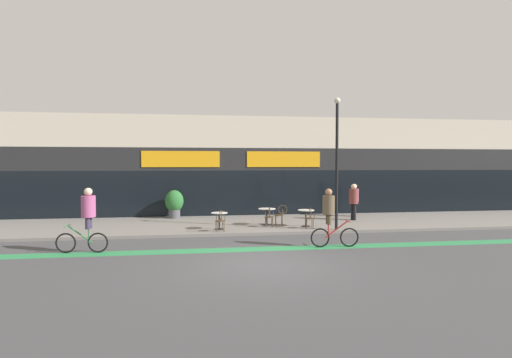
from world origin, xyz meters
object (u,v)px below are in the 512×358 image
at_px(bistro_table_0, 219,217).
at_px(pedestrian_near_end, 354,199).
at_px(cafe_chair_2_near, 310,217).
at_px(pedestrian_far_end, 354,197).
at_px(planter_pot, 174,203).
at_px(cafe_chair_1_side, 281,213).
at_px(cafe_chair_0_near, 220,219).
at_px(cyclist_1, 87,214).
at_px(bistro_table_1, 267,213).
at_px(lamp_post, 337,154).
at_px(cyclist_0, 330,214).
at_px(cafe_chair_1_near, 269,215).
at_px(bistro_table_2, 306,215).

xyz_separation_m(bistro_table_0, pedestrian_near_end, (6.65, 1.87, 0.54)).
distance_m(cafe_chair_2_near, pedestrian_far_end, 5.00).
bearing_deg(planter_pot, cafe_chair_1_side, -31.62).
distance_m(cafe_chair_2_near, planter_pot, 7.26).
bearing_deg(cafe_chair_0_near, bistro_table_0, -7.36).
xyz_separation_m(cyclist_1, pedestrian_far_end, (11.64, 6.49, -0.11)).
bearing_deg(bistro_table_1, lamp_post, -31.51).
relative_size(cyclist_0, pedestrian_far_end, 1.19).
distance_m(bistro_table_1, cafe_chair_2_near, 2.06).
xyz_separation_m(cafe_chair_1_near, pedestrian_near_end, (4.48, 1.63, 0.53)).
xyz_separation_m(cafe_chair_1_near, lamp_post, (2.67, -1.01, 2.63)).
xyz_separation_m(cafe_chair_0_near, cafe_chair_1_side, (2.79, 1.48, 0.00)).
bearing_deg(cafe_chair_1_side, bistro_table_0, 24.65).
height_order(bistro_table_1, pedestrian_far_end, pedestrian_far_end).
xyz_separation_m(bistro_table_0, pedestrian_far_end, (7.23, 3.21, 0.50)).
height_order(bistro_table_0, pedestrian_near_end, pedestrian_near_end).
bearing_deg(cafe_chair_1_side, lamp_post, 149.12).
bearing_deg(pedestrian_near_end, bistro_table_1, -178.33).
distance_m(bistro_table_2, pedestrian_far_end, 4.56).
height_order(bistro_table_0, planter_pot, planter_pot).
relative_size(lamp_post, cyclist_0, 2.71).
relative_size(bistro_table_2, pedestrian_near_end, 0.41).
relative_size(bistro_table_0, pedestrian_far_end, 0.42).
relative_size(cafe_chair_1_near, cafe_chair_2_near, 1.00).
relative_size(bistro_table_2, cyclist_1, 0.35).
distance_m(cyclist_0, pedestrian_far_end, 7.67).
distance_m(cafe_chair_0_near, cyclist_0, 4.68).
height_order(cafe_chair_0_near, cyclist_0, cyclist_0).
height_order(bistro_table_2, pedestrian_near_end, pedestrian_near_end).
bearing_deg(pedestrian_far_end, cafe_chair_1_near, 40.96).
bearing_deg(planter_pot, cyclist_0, -52.46).
distance_m(cafe_chair_1_near, lamp_post, 3.88).
height_order(bistro_table_0, bistro_table_1, bistro_table_1).
xyz_separation_m(bistro_table_0, planter_pot, (-2.08, 3.86, 0.27)).
height_order(cafe_chair_1_side, lamp_post, lamp_post).
distance_m(cafe_chair_2_near, lamp_post, 2.86).
bearing_deg(pedestrian_far_end, cafe_chair_1_side, 38.53).
bearing_deg(pedestrian_far_end, cyclist_1, 39.72).
xyz_separation_m(planter_pot, pedestrian_near_end, (8.73, -1.99, 0.27)).
relative_size(bistro_table_1, pedestrian_far_end, 0.45).
xyz_separation_m(bistro_table_2, cyclist_1, (-8.22, -3.51, 0.60)).
distance_m(lamp_post, cyclist_0, 3.70).
distance_m(bistro_table_1, pedestrian_far_end, 5.59).
xyz_separation_m(cafe_chair_1_side, cafe_chair_2_near, (1.00, -1.25, 0.00)).
height_order(bistro_table_2, cafe_chair_1_near, cafe_chair_1_near).
relative_size(bistro_table_2, pedestrian_far_end, 0.43).
bearing_deg(cyclist_1, cafe_chair_1_side, -145.69).
bearing_deg(cafe_chair_0_near, cafe_chair_1_side, -70.38).
relative_size(bistro_table_0, cafe_chair_1_side, 0.79).
xyz_separation_m(bistro_table_1, planter_pot, (-4.25, 2.99, 0.24)).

